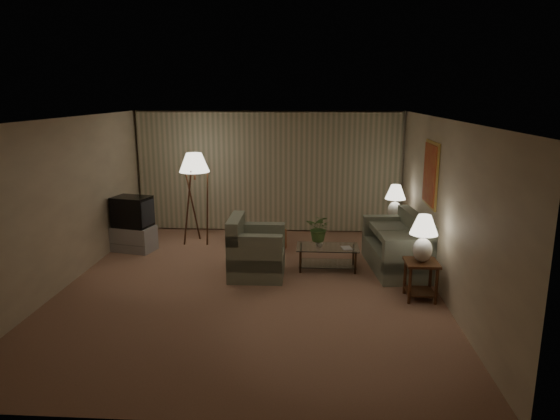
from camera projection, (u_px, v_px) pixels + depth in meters
The scene contains 16 objects.
ground at pixel (251, 286), 8.17m from camera, with size 7.00×7.00×0.00m, color #A7765C.
room_shell at pixel (260, 167), 9.24m from camera, with size 6.04×7.02×2.72m.
sofa at pixel (396, 248), 8.89m from camera, with size 1.93×1.24×0.78m.
armchair at pixel (257, 253), 8.55m from camera, with size 0.98×0.93×0.82m.
side_table_near at pixel (421, 274), 7.56m from camera, with size 0.49×0.49×0.60m.
side_table_far at pixel (394, 229), 10.09m from camera, with size 0.52×0.43×0.60m.
table_lamp_near at pixel (424, 234), 7.42m from camera, with size 0.42×0.42×0.72m.
table_lamp_far at pixel (395, 199), 9.95m from camera, with size 0.41×0.41×0.70m.
coffee_table at pixel (327, 254), 8.89m from camera, with size 1.10×0.60×0.41m.
tv_cabinet at pixel (134, 238), 9.95m from camera, with size 0.89×0.67×0.50m, color #959598.
crt_tv at pixel (132, 212), 9.83m from camera, with size 0.79×0.65×0.60m, color black.
floor_lamp at pixel (196, 197), 10.29m from camera, with size 0.62×0.62×1.90m.
ottoman at pixel (274, 239), 10.18m from camera, with size 0.53×0.53×0.36m, color #A05636.
vase at pixel (319, 243), 8.85m from camera, with size 0.13×0.13×0.14m, color white.
flowers at pixel (320, 226), 8.78m from camera, with size 0.44×0.38×0.49m, color #4F7936.
book at pixel (342, 248), 8.75m from camera, with size 0.16×0.22×0.02m, color olive.
Camera 1 is at (0.96, -7.63, 3.08)m, focal length 32.00 mm.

